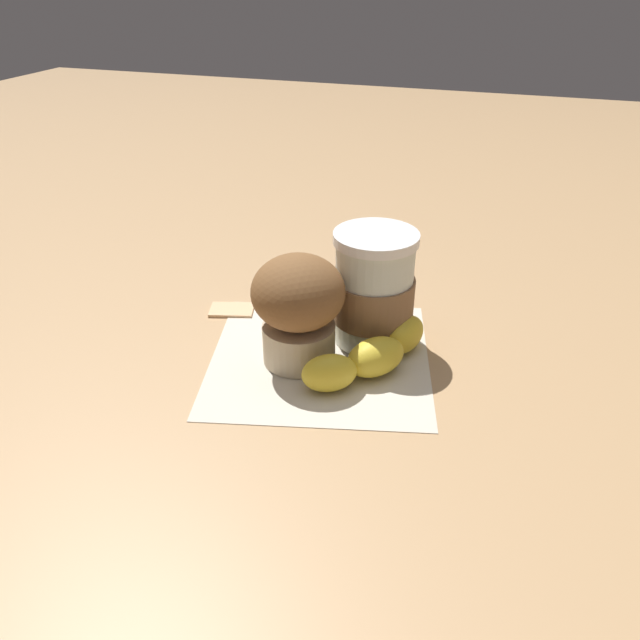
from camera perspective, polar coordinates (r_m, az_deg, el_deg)
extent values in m
plane|color=tan|center=(0.64, 0.00, -3.47)|extent=(3.00, 3.00, 0.00)
cube|color=beige|center=(0.64, 0.00, -3.41)|extent=(0.27, 0.27, 0.00)
cylinder|color=silver|center=(0.65, 4.92, 2.54)|extent=(0.08, 0.08, 0.11)
cylinder|color=white|center=(0.62, 5.16, 7.49)|extent=(0.09, 0.09, 0.01)
cylinder|color=#846042|center=(0.65, 4.89, 1.99)|extent=(0.08, 0.08, 0.05)
cylinder|color=beige|center=(0.63, -1.93, -2.01)|extent=(0.07, 0.07, 0.04)
ellipsoid|color=brown|center=(0.60, -2.02, 2.56)|extent=(0.09, 0.09, 0.07)
ellipsoid|color=yellow|center=(0.58, 0.85, -4.87)|extent=(0.05, 0.06, 0.04)
ellipsoid|color=yellow|center=(0.61, 5.10, -3.37)|extent=(0.07, 0.07, 0.04)
ellipsoid|color=yellow|center=(0.65, 7.77, -1.33)|extent=(0.06, 0.05, 0.04)
cube|color=#E0B27F|center=(0.73, -8.08, 1.05)|extent=(0.04, 0.06, 0.01)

